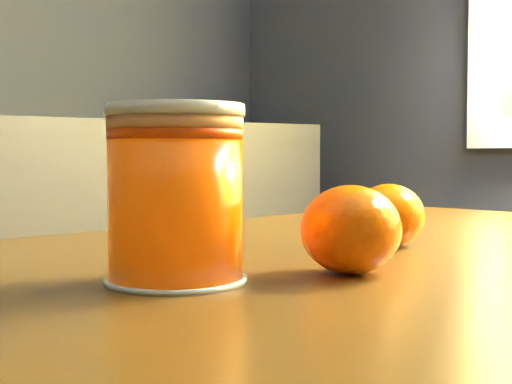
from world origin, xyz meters
TOP-DOWN VIEW (x-y plane):
  - juice_glass at (0.69, 0.16)m, footprint 0.09×0.09m
  - orange_front at (0.80, 0.13)m, footprint 0.09×0.09m
  - orange_back at (0.92, 0.22)m, footprint 0.06×0.06m

SIDE VIEW (x-z plane):
  - orange_back at x=0.92m, z-range 0.75..0.80m
  - orange_front at x=0.80m, z-range 0.75..0.81m
  - juice_glass at x=0.69m, z-range 0.75..0.86m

